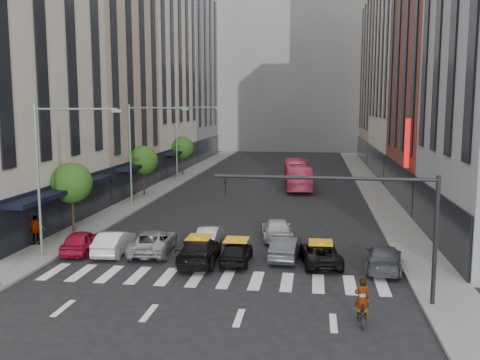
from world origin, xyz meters
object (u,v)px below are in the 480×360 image
at_px(car_red, 81,241).
at_px(streetlamp_far, 184,133).
at_px(taxi_left, 199,250).
at_px(bus, 297,174).
at_px(streetlamp_near, 53,160).
at_px(motorcycle, 361,315).
at_px(taxi_center, 236,252).
at_px(car_white_front, 115,242).
at_px(pedestrian_far, 36,230).
at_px(streetlamp_mid, 141,142).

bearing_deg(car_red, streetlamp_far, -95.08).
xyz_separation_m(taxi_left, bus, (4.65, 29.29, 0.77)).
xyz_separation_m(streetlamp_near, motorcycle, (17.19, -7.47, -5.49)).
bearing_deg(taxi_center, bus, -95.05).
bearing_deg(car_white_front, motorcycle, 146.01).
xyz_separation_m(bus, motorcycle, (3.88, -36.93, -1.12)).
bearing_deg(motorcycle, streetlamp_near, -23.40).
distance_m(streetlamp_near, pedestrian_far, 5.89).
bearing_deg(taxi_left, streetlamp_far, -78.13).
distance_m(streetlamp_far, taxi_center, 33.75).
bearing_deg(streetlamp_near, car_white_front, 25.37).
height_order(streetlamp_mid, car_red, streetlamp_mid).
xyz_separation_m(car_red, taxi_left, (7.75, -1.22, 0.05)).
height_order(motorcycle, pedestrian_far, pedestrian_far).
xyz_separation_m(taxi_center, bus, (2.53, 29.02, 0.84)).
distance_m(car_white_front, taxi_center, 7.79).
height_order(streetlamp_mid, car_white_front, streetlamp_mid).
bearing_deg(streetlamp_near, streetlamp_far, 90.00).
bearing_deg(motorcycle, streetlamp_mid, -53.70).
height_order(streetlamp_near, streetlamp_mid, same).
height_order(taxi_center, motorcycle, taxi_center).
bearing_deg(streetlamp_far, bus, -10.78).
height_order(car_red, motorcycle, car_red).
bearing_deg(taxi_center, car_white_front, -7.42).
distance_m(car_red, motorcycle, 18.55).
relative_size(streetlamp_far, bus, 0.82).
bearing_deg(motorcycle, pedestrian_far, -26.18).
xyz_separation_m(streetlamp_mid, motorcycle, (17.19, -23.47, -5.49)).
xyz_separation_m(streetlamp_far, car_white_front, (3.04, -30.56, -5.19)).
bearing_deg(car_red, car_white_front, 174.45).
distance_m(streetlamp_mid, bus, 19.43).
bearing_deg(taxi_left, motorcycle, 134.83).
bearing_deg(car_white_front, taxi_center, 170.87).
relative_size(streetlamp_mid, taxi_center, 2.24).
height_order(car_white_front, motorcycle, car_white_front).
distance_m(car_white_front, bus, 29.85).
distance_m(taxi_center, pedestrian_far, 13.46).
relative_size(streetlamp_far, motorcycle, 5.72).
bearing_deg(motorcycle, car_white_front, -32.12).
bearing_deg(pedestrian_far, taxi_left, 154.99).
bearing_deg(streetlamp_far, streetlamp_mid, -90.00).
relative_size(streetlamp_mid, car_white_front, 2.08).
bearing_deg(taxi_left, taxi_center, -176.03).
distance_m(car_red, car_white_front, 2.15).
bearing_deg(car_white_front, car_red, -0.56).
relative_size(taxi_left, pedestrian_far, 2.72).
distance_m(motorcycle, pedestrian_far, 22.03).
bearing_deg(bus, pedestrian_far, 54.86).
distance_m(streetlamp_mid, motorcycle, 29.60).
relative_size(streetlamp_near, taxi_left, 1.72).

